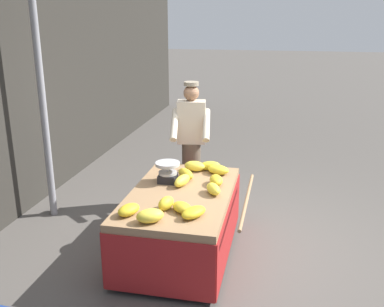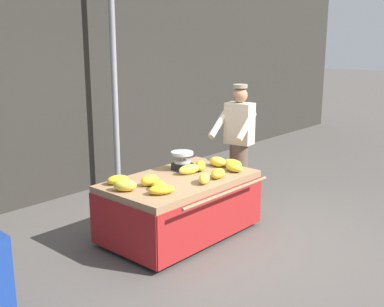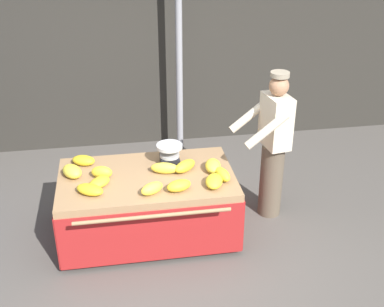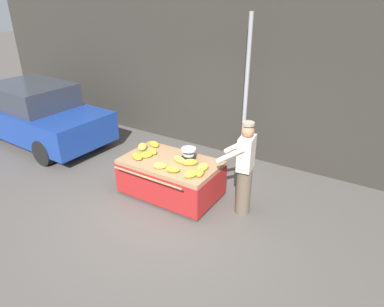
% 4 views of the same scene
% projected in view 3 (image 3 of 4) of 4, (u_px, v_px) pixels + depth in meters
% --- Properties ---
extents(ground_plane, '(60.00, 60.00, 0.00)m').
position_uv_depth(ground_plane, '(172.00, 265.00, 5.03)').
color(ground_plane, '#514C47').
extents(back_wall, '(16.00, 0.24, 3.93)m').
position_uv_depth(back_wall, '(141.00, 8.00, 6.76)').
color(back_wall, '#2D2B26').
rests_on(back_wall, ground).
extents(street_pole, '(0.09, 0.09, 3.25)m').
position_uv_depth(street_pole, '(179.00, 41.00, 6.53)').
color(street_pole, gray).
rests_on(street_pole, ground).
extents(banana_cart, '(1.84, 1.28, 0.73)m').
position_uv_depth(banana_cart, '(147.00, 192.00, 5.26)').
color(banana_cart, '#93704C').
rests_on(banana_cart, ground).
extents(weighing_scale, '(0.28, 0.28, 0.23)m').
position_uv_depth(weighing_scale, '(170.00, 154.00, 5.35)').
color(weighing_scale, black).
rests_on(weighing_scale, banana_cart).
extents(banana_bunch_0, '(0.24, 0.30, 0.11)m').
position_uv_depth(banana_bunch_0, '(214.00, 181.00, 4.97)').
color(banana_bunch_0, yellow).
rests_on(banana_bunch_0, banana_cart).
extents(banana_bunch_1, '(0.27, 0.23, 0.12)m').
position_uv_depth(banana_bunch_1, '(152.00, 188.00, 4.84)').
color(banana_bunch_1, yellow).
rests_on(banana_bunch_1, banana_cart).
extents(banana_bunch_2, '(0.18, 0.28, 0.11)m').
position_uv_depth(banana_bunch_2, '(222.00, 174.00, 5.09)').
color(banana_bunch_2, yellow).
rests_on(banana_bunch_2, banana_cart).
extents(banana_bunch_3, '(0.28, 0.21, 0.11)m').
position_uv_depth(banana_bunch_3, '(179.00, 186.00, 4.89)').
color(banana_bunch_3, gold).
rests_on(banana_bunch_3, banana_cart).
extents(banana_bunch_4, '(0.30, 0.28, 0.12)m').
position_uv_depth(banana_bunch_4, '(185.00, 166.00, 5.24)').
color(banana_bunch_4, gold).
rests_on(banana_bunch_4, banana_cart).
extents(banana_bunch_5, '(0.24, 0.18, 0.13)m').
position_uv_depth(banana_bunch_5, '(102.00, 172.00, 5.11)').
color(banana_bunch_5, yellow).
rests_on(banana_bunch_5, banana_cart).
extents(banana_bunch_6, '(0.28, 0.28, 0.09)m').
position_uv_depth(banana_bunch_6, '(99.00, 182.00, 4.97)').
color(banana_bunch_6, gold).
rests_on(banana_bunch_6, banana_cart).
extents(banana_bunch_7, '(0.29, 0.24, 0.10)m').
position_uv_depth(banana_bunch_7, '(83.00, 160.00, 5.37)').
color(banana_bunch_7, gold).
rests_on(banana_bunch_7, banana_cart).
extents(banana_bunch_8, '(0.31, 0.19, 0.12)m').
position_uv_depth(banana_bunch_8, '(165.00, 168.00, 5.20)').
color(banana_bunch_8, yellow).
rests_on(banana_bunch_8, banana_cart).
extents(banana_bunch_9, '(0.20, 0.28, 0.12)m').
position_uv_depth(banana_bunch_9, '(213.00, 166.00, 5.24)').
color(banana_bunch_9, yellow).
rests_on(banana_bunch_9, banana_cart).
extents(banana_bunch_10, '(0.33, 0.28, 0.10)m').
position_uv_depth(banana_bunch_10, '(90.00, 190.00, 4.84)').
color(banana_bunch_10, gold).
rests_on(banana_bunch_10, banana_cart).
extents(banana_bunch_11, '(0.28, 0.31, 0.13)m').
position_uv_depth(banana_bunch_11, '(72.00, 171.00, 5.13)').
color(banana_bunch_11, yellow).
rests_on(banana_bunch_11, banana_cart).
extents(vendor_person, '(0.63, 0.58, 1.71)m').
position_uv_depth(vendor_person, '(273.00, 146.00, 5.48)').
color(vendor_person, brown).
rests_on(vendor_person, ground).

